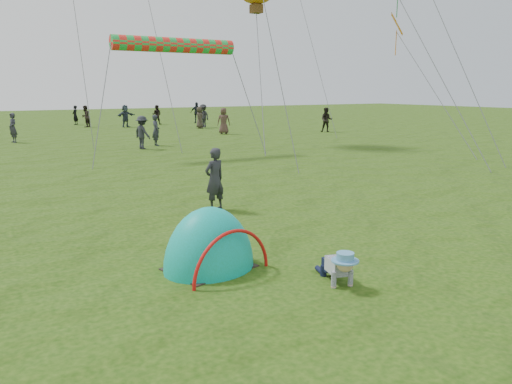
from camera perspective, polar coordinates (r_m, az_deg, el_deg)
ground at (r=8.03m, az=6.64°, el=-9.97°), size 140.00×140.00×0.00m
crawling_toddler at (r=7.85m, az=9.44°, el=-8.29°), size 0.71×0.87×0.58m
popup_tent at (r=8.52m, az=-5.34°, el=-8.63°), size 1.87×1.66×2.09m
standing_adult at (r=12.27m, az=-4.75°, el=1.46°), size 0.64×0.51×1.55m
crowd_person_0 at (r=31.01m, az=-26.03°, el=6.60°), size 0.57×0.70×1.64m
crowd_person_1 at (r=43.15m, az=-11.28°, el=8.66°), size 0.99×0.95×1.61m
crowd_person_3 at (r=39.36m, az=-6.04°, el=8.66°), size 0.97×1.29×1.78m
crowd_person_4 at (r=33.33m, az=-3.72°, el=8.12°), size 1.01×0.88×1.73m
crowd_person_6 at (r=26.92m, az=-11.37°, el=6.93°), size 0.40×0.60×1.62m
crowd_person_7 at (r=35.13m, az=8.06°, el=8.17°), size 1.03×1.02×1.68m
crowd_person_8 at (r=44.49m, az=-6.81°, el=9.00°), size 1.11×0.98×1.80m
crowd_person_9 at (r=25.52m, az=-12.85°, el=6.64°), size 0.90×1.20×1.64m
crowd_person_10 at (r=38.32m, az=-6.46°, el=8.46°), size 0.72×0.91×1.63m
crowd_person_11 at (r=40.56m, az=-14.70°, el=8.40°), size 1.68×1.04×1.73m
crowd_person_12 at (r=44.46m, az=-19.96°, el=8.25°), size 0.66×0.69×1.59m
crowd_person_13 at (r=41.47m, az=-18.93°, el=8.18°), size 1.02×1.03×1.68m
rainbow_tube_kite at (r=22.76m, az=-9.29°, el=16.24°), size 5.49×0.64×0.64m
diamond_kite_7 at (r=26.28m, az=15.81°, el=17.97°), size 1.24×1.24×1.01m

